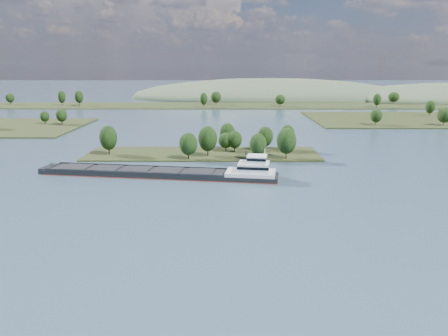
{
  "coord_description": "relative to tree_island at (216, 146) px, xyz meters",
  "views": [
    {
      "loc": [
        10.35,
        -6.15,
        38.88
      ],
      "look_at": [
        9.54,
        130.0,
        6.0
      ],
      "focal_mm": 35.0,
      "sensor_mm": 36.0,
      "label": 1
    }
  ],
  "objects": [
    {
      "name": "ground",
      "position": [
        -5.96,
        -58.73,
        -4.17
      ],
      "size": [
        1800.0,
        1800.0,
        0.0
      ],
      "primitive_type": "plane",
      "color": "#324856",
      "rests_on": "ground"
    },
    {
      "name": "tree_island",
      "position": [
        0.0,
        0.0,
        0.0
      ],
      "size": [
        100.0,
        31.23,
        13.94
      ],
      "color": "black",
      "rests_on": "ground"
    },
    {
      "name": "back_shoreline",
      "position": [
        0.99,
        221.04,
        -3.46
      ],
      "size": [
        900.0,
        60.0,
        15.2
      ],
      "color": "black",
      "rests_on": "ground"
    },
    {
      "name": "hill_west",
      "position": [
        54.04,
        321.27,
        -4.17
      ],
      "size": [
        320.0,
        160.0,
        44.0
      ],
      "primitive_type": "ellipsoid",
      "color": "#425339",
      "rests_on": "ground"
    },
    {
      "name": "cargo_barge",
      "position": [
        -14.09,
        -36.42,
        -2.72
      ],
      "size": [
        85.92,
        22.64,
        11.54
      ],
      "color": "black",
      "rests_on": "ground"
    }
  ]
}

